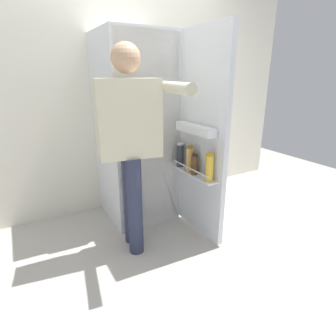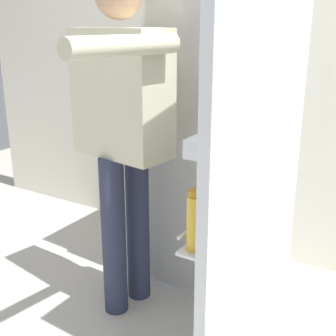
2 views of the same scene
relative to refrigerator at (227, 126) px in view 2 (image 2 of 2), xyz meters
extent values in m
plane|color=#B7B2A8|center=(-0.02, -0.53, -0.90)|extent=(6.61, 6.61, 0.00)
cube|color=silver|center=(-0.02, 0.43, 0.31)|extent=(4.40, 0.10, 2.42)
cube|color=silver|center=(-0.02, 0.05, 0.00)|extent=(0.64, 0.66, 1.79)
cube|color=white|center=(-0.02, -0.27, 0.00)|extent=(0.60, 0.01, 1.75)
cube|color=white|center=(-0.02, -0.23, 0.07)|extent=(0.56, 0.09, 0.01)
cube|color=silver|center=(0.32, -0.59, 0.01)|extent=(0.05, 0.62, 1.76)
cube|color=white|center=(0.24, -0.59, -0.30)|extent=(0.11, 0.54, 0.01)
cylinder|color=silver|center=(0.20, -0.59, -0.24)|extent=(0.01, 0.52, 0.01)
cube|color=white|center=(0.24, -0.59, 0.10)|extent=(0.09, 0.46, 0.07)
cylinder|color=brown|center=(0.23, -0.61, -0.21)|extent=(0.06, 0.06, 0.16)
cylinder|color=black|center=(0.23, -0.61, -0.12)|extent=(0.05, 0.05, 0.02)
cylinder|color=gold|center=(0.24, -0.80, -0.18)|extent=(0.07, 0.07, 0.22)
cylinder|color=#BC8419|center=(0.24, -0.80, -0.06)|extent=(0.06, 0.06, 0.02)
cylinder|color=tan|center=(0.24, -0.53, -0.19)|extent=(0.07, 0.07, 0.21)
cylinder|color=#996623|center=(0.24, -0.53, -0.07)|extent=(0.05, 0.05, 0.02)
cylinder|color=#333842|center=(0.24, -0.36, -0.19)|extent=(0.07, 0.07, 0.21)
cylinder|color=silver|center=(0.24, -0.36, -0.08)|extent=(0.06, 0.06, 0.02)
cylinder|color=#4C7F3D|center=(0.03, -0.23, 0.12)|extent=(0.08, 0.08, 0.09)
cylinder|color=#2D334C|center=(-0.30, -0.42, -0.49)|extent=(0.12, 0.12, 0.82)
cylinder|color=#2D334C|center=(-0.32, -0.58, -0.49)|extent=(0.12, 0.12, 0.82)
cube|color=beige|center=(-0.31, -0.50, 0.21)|extent=(0.50, 0.29, 0.58)
cylinder|color=beige|center=(-0.27, -0.27, 0.19)|extent=(0.08, 0.08, 0.55)
cylinder|color=beige|center=(-0.08, -0.78, 0.44)|extent=(0.17, 0.55, 0.08)
camera|label=1|loc=(-1.07, -2.42, 0.53)|focal=29.16mm
camera|label=2|loc=(0.94, -2.15, 0.53)|focal=47.90mm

